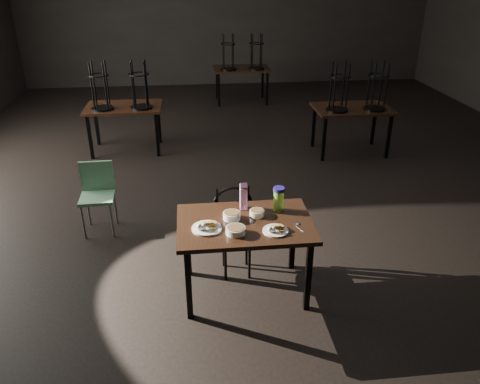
{
  "coord_description": "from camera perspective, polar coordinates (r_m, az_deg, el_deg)",
  "views": [
    {
      "loc": [
        -1.03,
        -5.99,
        2.82
      ],
      "look_at": [
        -0.59,
        -2.02,
        0.85
      ],
      "focal_mm": 35.0,
      "sensor_mm": 36.0,
      "label": 1
    }
  ],
  "objects": [
    {
      "name": "bentwood_chair",
      "position": [
        4.57,
        -0.64,
        -3.93
      ],
      "size": [
        0.42,
        0.41,
        0.87
      ],
      "rotation": [
        0.0,
        0.0,
        0.09
      ],
      "color": "black",
      "rests_on": "ground"
    },
    {
      "name": "plate_right",
      "position": [
        4.01,
        4.33,
        -4.58
      ],
      "size": [
        0.22,
        0.22,
        0.07
      ],
      "color": "white",
      "rests_on": "main_table"
    },
    {
      "name": "bowl_near",
      "position": [
        4.18,
        -1.02,
        -2.87
      ],
      "size": [
        0.16,
        0.16,
        0.06
      ],
      "color": "white",
      "rests_on": "main_table"
    },
    {
      "name": "spoon",
      "position": [
        4.13,
        7.06,
        -3.92
      ],
      "size": [
        0.05,
        0.18,
        0.01
      ],
      "color": "silver",
      "rests_on": "main_table"
    },
    {
      "name": "room",
      "position": [
        6.09,
        3.07,
        21.64
      ],
      "size": [
        12.0,
        12.04,
        3.22
      ],
      "color": "black",
      "rests_on": "ground"
    },
    {
      "name": "school_chair",
      "position": [
        5.54,
        -16.99,
        0.15
      ],
      "size": [
        0.38,
        0.38,
        0.8
      ],
      "rotation": [
        0.0,
        0.0,
        0.03
      ],
      "color": "#70AE84",
      "rests_on": "ground"
    },
    {
      "name": "bg_table_left",
      "position": [
        7.77,
        -14.06,
        10.07
      ],
      "size": [
        1.2,
        0.8,
        1.48
      ],
      "color": "black",
      "rests_on": "ground"
    },
    {
      "name": "bg_table_right",
      "position": [
        7.68,
        13.65,
        9.92
      ],
      "size": [
        1.2,
        0.8,
        1.48
      ],
      "color": "black",
      "rests_on": "ground"
    },
    {
      "name": "bowl_far",
      "position": [
        4.23,
        2.08,
        -2.54
      ],
      "size": [
        0.13,
        0.13,
        0.05
      ],
      "color": "white",
      "rests_on": "main_table"
    },
    {
      "name": "bg_table_far",
      "position": [
        10.45,
        0.21,
        14.86
      ],
      "size": [
        1.2,
        0.8,
        1.48
      ],
      "color": "black",
      "rests_on": "ground"
    },
    {
      "name": "main_table",
      "position": [
        4.18,
        0.6,
        -4.61
      ],
      "size": [
        1.2,
        0.8,
        0.75
      ],
      "color": "black",
      "rests_on": "ground"
    },
    {
      "name": "water_bottle",
      "position": [
        4.29,
        4.72,
        -0.83
      ],
      "size": [
        0.14,
        0.14,
        0.23
      ],
      "color": "#82C239",
      "rests_on": "main_table"
    },
    {
      "name": "plate_left",
      "position": [
        4.04,
        -4.12,
        -4.25
      ],
      "size": [
        0.26,
        0.26,
        0.08
      ],
      "color": "white",
      "rests_on": "main_table"
    },
    {
      "name": "bowl_big",
      "position": [
        3.96,
        -0.56,
        -4.68
      ],
      "size": [
        0.17,
        0.17,
        0.06
      ],
      "color": "white",
      "rests_on": "main_table"
    },
    {
      "name": "juice_carton",
      "position": [
        4.31,
        0.44,
        -0.58
      ],
      "size": [
        0.07,
        0.07,
        0.26
      ],
      "color": "#8F1A73",
      "rests_on": "main_table"
    }
  ]
}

